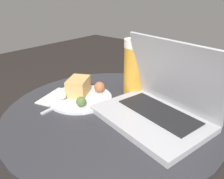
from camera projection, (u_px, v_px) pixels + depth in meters
table at (113, 141)px, 0.76m from camera, size 0.69×0.69×0.53m
napkin at (70, 100)px, 0.77m from camera, size 0.23×0.19×0.00m
laptop at (158, 104)px, 0.65m from camera, size 0.36×0.29×0.23m
beer_glass at (134, 67)px, 0.79m from camera, size 0.07×0.07×0.20m
snack_plate at (81, 93)px, 0.78m from camera, size 0.22×0.22×0.07m
fork at (68, 101)px, 0.76m from camera, size 0.03×0.20×0.00m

